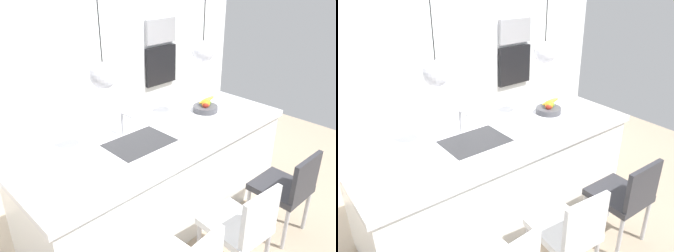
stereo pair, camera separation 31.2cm
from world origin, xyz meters
The scene contains 12 objects.
floor centered at (0.00, 0.00, 0.00)m, with size 6.60×6.60×0.00m, color tan.
back_wall centered at (0.00, 1.65, 1.30)m, with size 6.00×0.10×2.60m, color white.
kitchen_island centered at (0.00, 0.00, 0.46)m, with size 2.66×0.99×0.92m.
sink_basin centered at (-0.24, 0.00, 0.92)m, with size 0.56×0.40×0.02m, color #2D2D30.
faucet centered at (-0.24, 0.21, 1.06)m, with size 0.02×0.17×0.22m.
fruit_bowl centered at (0.72, 0.07, 0.97)m, with size 0.26×0.26×0.16m.
microwave centered at (1.47, 1.58, 1.48)m, with size 0.54×0.08×0.34m, color #9E9EA3.
oven centered at (1.47, 1.58, 0.98)m, with size 0.56×0.08×0.56m, color black.
chair_middle centered at (-0.05, -0.97, 0.50)m, with size 0.45×0.51×0.88m.
chair_far centered at (0.66, -0.97, 0.50)m, with size 0.45×0.47×0.86m.
pendant_light_left centered at (-0.55, 0.00, 1.59)m, with size 0.20×0.20×0.80m.
pendant_light_right centered at (0.55, 0.00, 1.59)m, with size 0.20×0.20×0.80m.
Camera 1 is at (-1.86, -2.03, 2.30)m, focal length 36.09 mm.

